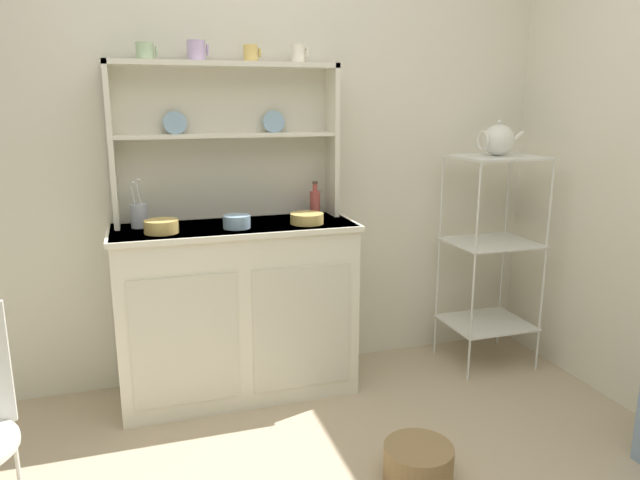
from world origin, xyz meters
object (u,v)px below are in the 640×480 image
(jam_bottle, at_px, (315,203))
(cup_sage_0, at_px, (145,51))
(utensil_jar, at_px, (139,215))
(porcelain_teapot, at_px, (498,140))
(floor_basket, at_px, (418,463))
(bowl_mixing_large, at_px, (161,226))
(hutch_cabinet, at_px, (237,308))
(hutch_shelf_unit, at_px, (226,130))
(bakers_rack, at_px, (492,240))

(jam_bottle, bearing_deg, cup_sage_0, 177.37)
(jam_bottle, bearing_deg, utensil_jar, -179.40)
(jam_bottle, distance_m, porcelain_teapot, 1.01)
(floor_basket, height_order, bowl_mixing_large, bowl_mixing_large)
(hutch_cabinet, height_order, floor_basket, hutch_cabinet)
(cup_sage_0, relative_size, jam_bottle, 0.51)
(jam_bottle, xyz_separation_m, utensil_jar, (-0.86, -0.01, -0.01))
(floor_basket, distance_m, utensil_jar, 1.63)
(hutch_shelf_unit, height_order, utensil_jar, hutch_shelf_unit)
(hutch_shelf_unit, height_order, jam_bottle, hutch_shelf_unit)
(floor_basket, height_order, cup_sage_0, cup_sage_0)
(hutch_cabinet, distance_m, floor_basket, 1.13)
(hutch_shelf_unit, distance_m, bakers_rack, 1.52)
(bakers_rack, relative_size, bowl_mixing_large, 7.58)
(floor_basket, relative_size, cup_sage_0, 2.94)
(bakers_rack, bearing_deg, jam_bottle, 170.90)
(hutch_cabinet, height_order, bowl_mixing_large, bowl_mixing_large)
(hutch_cabinet, bearing_deg, cup_sage_0, 160.90)
(hutch_shelf_unit, xyz_separation_m, jam_bottle, (0.43, -0.08, -0.37))
(utensil_jar, bearing_deg, floor_basket, -46.11)
(floor_basket, bearing_deg, cup_sage_0, 130.29)
(hutch_cabinet, bearing_deg, utensil_jar, 169.80)
(floor_basket, relative_size, porcelain_teapot, 1.07)
(bakers_rack, height_order, porcelain_teapot, porcelain_teapot)
(bakers_rack, bearing_deg, porcelain_teapot, 180.00)
(floor_basket, distance_m, jam_bottle, 1.34)
(cup_sage_0, xyz_separation_m, bowl_mixing_large, (0.01, -0.20, -0.76))
(utensil_jar, distance_m, porcelain_teapot, 1.84)
(hutch_cabinet, bearing_deg, hutch_shelf_unit, 90.00)
(floor_basket, distance_m, cup_sage_0, 2.10)
(porcelain_teapot, bearing_deg, jam_bottle, 170.89)
(bakers_rack, relative_size, utensil_jar, 5.05)
(bowl_mixing_large, xyz_separation_m, jam_bottle, (0.77, 0.16, 0.04))
(cup_sage_0, height_order, jam_bottle, cup_sage_0)
(hutch_cabinet, distance_m, hutch_shelf_unit, 0.87)
(hutch_cabinet, xyz_separation_m, utensil_jar, (-0.43, 0.08, 0.48))
(cup_sage_0, bearing_deg, floor_basket, -49.71)
(hutch_shelf_unit, bearing_deg, floor_basket, -63.87)
(bowl_mixing_large, xyz_separation_m, porcelain_teapot, (1.72, 0.01, 0.35))
(hutch_cabinet, relative_size, bowl_mixing_large, 7.57)
(floor_basket, bearing_deg, porcelain_teapot, 45.44)
(utensil_jar, height_order, porcelain_teapot, porcelain_teapot)
(hutch_shelf_unit, bearing_deg, bowl_mixing_large, -144.84)
(floor_basket, bearing_deg, utensil_jar, 133.89)
(hutch_cabinet, relative_size, porcelain_teapot, 4.58)
(jam_bottle, bearing_deg, bakers_rack, -9.10)
(hutch_cabinet, height_order, bakers_rack, bakers_rack)
(hutch_cabinet, distance_m, cup_sage_0, 1.27)
(hutch_shelf_unit, bearing_deg, hutch_cabinet, -90.00)
(cup_sage_0, distance_m, jam_bottle, 1.06)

